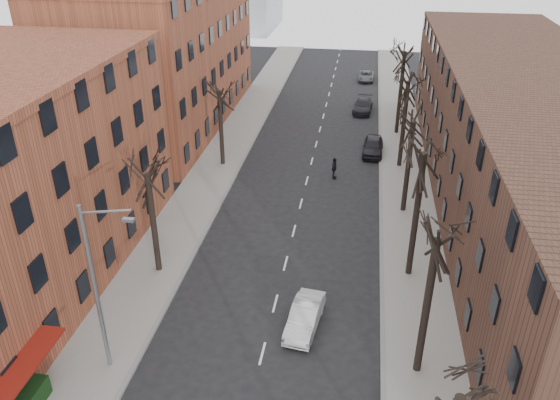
% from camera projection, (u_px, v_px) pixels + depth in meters
% --- Properties ---
extents(sidewalk_left, '(4.00, 90.00, 0.15)m').
position_uv_depth(sidewalk_left, '(221.00, 159.00, 48.57)').
color(sidewalk_left, gray).
rests_on(sidewalk_left, ground).
extents(sidewalk_right, '(4.00, 90.00, 0.15)m').
position_uv_depth(sidewalk_right, '(404.00, 171.00, 46.39)').
color(sidewalk_right, gray).
rests_on(sidewalk_right, ground).
extents(building_left_far, '(12.00, 28.00, 14.00)m').
position_uv_depth(building_left_far, '(162.00, 54.00, 54.23)').
color(building_left_far, brown).
rests_on(building_left_far, ground).
extents(building_right, '(12.00, 50.00, 10.00)m').
position_uv_depth(building_right, '(530.00, 145.00, 38.61)').
color(building_right, '#4A2E22').
rests_on(building_right, ground).
extents(tree_right_b, '(5.20, 5.20, 10.80)m').
position_uv_depth(tree_right_b, '(416.00, 371.00, 26.45)').
color(tree_right_b, black).
rests_on(tree_right_b, ground).
extents(tree_right_c, '(5.20, 5.20, 11.60)m').
position_uv_depth(tree_right_c, '(408.00, 274.00, 33.42)').
color(tree_right_c, black).
rests_on(tree_right_c, ground).
extents(tree_right_d, '(5.20, 5.20, 10.00)m').
position_uv_depth(tree_right_d, '(403.00, 211.00, 40.38)').
color(tree_right_d, black).
rests_on(tree_right_d, ground).
extents(tree_right_e, '(5.20, 5.20, 10.80)m').
position_uv_depth(tree_right_e, '(399.00, 167.00, 47.35)').
color(tree_right_e, black).
rests_on(tree_right_e, ground).
extents(tree_right_f, '(5.20, 5.20, 11.60)m').
position_uv_depth(tree_right_f, '(396.00, 134.00, 54.31)').
color(tree_right_f, black).
rests_on(tree_right_f, ground).
extents(tree_left_a, '(5.20, 5.20, 9.50)m').
position_uv_depth(tree_left_a, '(160.00, 271.00, 33.75)').
color(tree_left_a, black).
rests_on(tree_left_a, ground).
extents(tree_left_b, '(5.20, 5.20, 9.50)m').
position_uv_depth(tree_left_b, '(223.00, 165.00, 47.68)').
color(tree_left_b, black).
rests_on(tree_left_b, ground).
extents(streetlight, '(2.45, 0.22, 9.03)m').
position_uv_depth(streetlight, '(98.00, 284.00, 24.34)').
color(streetlight, slate).
rests_on(streetlight, ground).
extents(silver_sedan, '(1.95, 4.27, 1.36)m').
position_uv_depth(silver_sedan, '(305.00, 316.00, 28.95)').
color(silver_sedan, silver).
rests_on(silver_sedan, ground).
extents(parked_car_near, '(1.95, 4.49, 1.51)m').
position_uv_depth(parked_car_near, '(373.00, 146.00, 49.49)').
color(parked_car_near, black).
rests_on(parked_car_near, ground).
extents(parked_car_mid, '(2.28, 4.80, 1.35)m').
position_uv_depth(parked_car_mid, '(363.00, 106.00, 59.80)').
color(parked_car_mid, black).
rests_on(parked_car_mid, ground).
extents(parked_car_far, '(1.97, 4.12, 1.13)m').
position_uv_depth(parked_car_far, '(366.00, 76.00, 70.78)').
color(parked_car_far, '#595B61').
rests_on(parked_car_far, ground).
extents(pedestrian_crossing, '(0.47, 1.09, 1.85)m').
position_uv_depth(pedestrian_crossing, '(334.00, 168.00, 44.87)').
color(pedestrian_crossing, black).
rests_on(pedestrian_crossing, ground).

